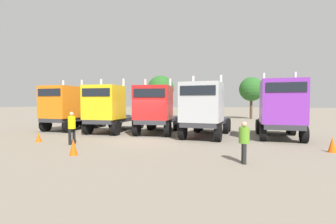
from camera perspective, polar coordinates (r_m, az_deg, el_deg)
name	(u,v)px	position (r m, az deg, el deg)	size (l,w,h in m)	color
ground	(143,139)	(15.56, -5.78, -6.35)	(200.00, 200.00, 0.00)	gray
semi_truck_orange	(66,108)	(21.63, -22.80, 0.96)	(2.58, 5.90, 4.21)	#333338
semi_truck_yellow	(109,109)	(18.90, -13.68, 0.72)	(3.01, 6.44, 4.14)	#333338
semi_truck_red	(156,110)	(17.61, -2.87, 0.59)	(3.29, 6.30, 4.07)	#333338
semi_truck_silver	(204,109)	(16.01, 8.52, 0.64)	(2.75, 6.40, 4.15)	#333338
semi_truck_purple	(281,108)	(16.74, 24.97, 0.77)	(2.68, 5.74, 4.30)	#333338
visitor_in_hivis	(72,125)	(14.44, -21.69, -2.96)	(0.46, 0.46, 1.81)	black
visitor_with_camera	(244,139)	(9.75, 17.45, -6.15)	(0.45, 0.46, 1.61)	#242424
traffic_cone_near	(332,145)	(13.73, 34.17, -6.36)	(0.36, 0.36, 0.73)	#F2590C
traffic_cone_mid	(39,137)	(16.23, -28.15, -5.25)	(0.36, 0.36, 0.56)	#F2590C
traffic_cone_far	(73,147)	(11.57, -21.36, -7.69)	(0.36, 0.36, 0.73)	#F2590C
oak_far_left	(161,89)	(38.45, -1.75, 5.44)	(4.18, 4.18, 6.52)	#4C3823
oak_far_centre	(205,93)	(35.63, 8.66, 4.50)	(3.06, 3.06, 5.26)	#4C3823
oak_far_right	(251,89)	(35.83, 19.01, 5.08)	(3.33, 3.33, 5.82)	#4C3823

